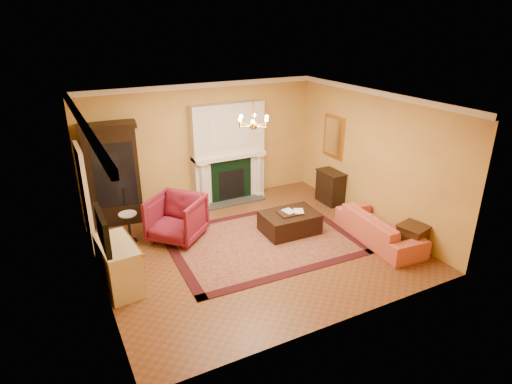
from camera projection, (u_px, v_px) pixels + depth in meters
floor at (254, 247)px, 8.90m from camera, size 6.00×5.50×0.02m
ceiling at (253, 101)px, 7.76m from camera, size 6.00×5.50×0.02m
wall_back at (203, 144)px, 10.60m from camera, size 6.00×0.02×3.00m
wall_front at (342, 239)px, 6.06m from camera, size 6.00×0.02×3.00m
wall_left at (91, 208)px, 7.05m from camera, size 0.02×5.50×3.00m
wall_right at (373, 157)px, 9.61m from camera, size 0.02×5.50×3.00m
fireplace at (229, 155)px, 10.82m from camera, size 1.90×0.70×2.50m
crown_molding at (232, 97)px, 8.58m from camera, size 6.00×5.50×0.12m
doorway at (86, 197)px, 8.64m from camera, size 0.08×1.05×2.10m
tv_panel at (103, 230)px, 6.64m from camera, size 0.09×0.95×0.58m
gilt_mirror at (334, 137)px, 10.69m from camera, size 0.06×0.76×1.05m
chandelier at (253, 123)px, 7.91m from camera, size 0.63×0.55×0.53m
oriental_rug at (262, 241)px, 9.07m from camera, size 3.90×2.98×0.02m
china_cabinet at (114, 177)px, 9.56m from camera, size 1.17×0.65×2.23m
wingback_armchair at (176, 216)px, 9.02m from camera, size 1.40×1.40×1.05m
pedestal_table at (129, 225)px, 8.93m from camera, size 0.37×0.37×0.66m
commode at (119, 265)px, 7.41m from camera, size 0.64×1.19×0.86m
coral_sofa at (380, 223)px, 8.95m from camera, size 0.79×2.16×0.83m
end_table at (412, 239)px, 8.58m from camera, size 0.58×0.58×0.56m
console_table at (330, 188)px, 10.87m from camera, size 0.41×0.72×0.80m
leather_ottoman at (289, 222)px, 9.40m from camera, size 1.20×0.89×0.44m
ottoman_tray at (289, 213)px, 9.30m from camera, size 0.50×0.40×0.03m
book_a at (285, 207)px, 9.20m from camera, size 0.21×0.05×0.28m
book_b at (294, 206)px, 9.26m from camera, size 0.19×0.11×0.28m
topiary_left at (201, 148)px, 10.37m from camera, size 0.16×0.16×0.44m
topiary_right at (252, 142)px, 10.96m from camera, size 0.16×0.16×0.42m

